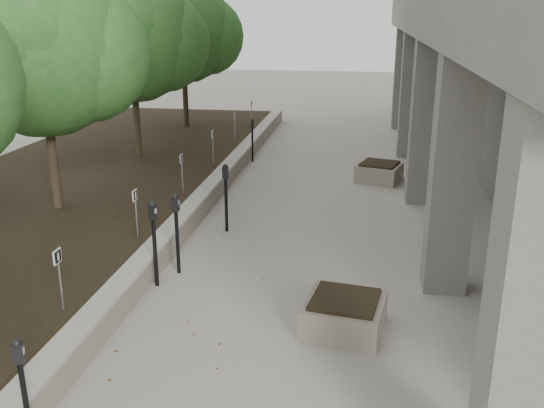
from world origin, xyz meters
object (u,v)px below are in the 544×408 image
Objects in this scene: crabapple_tree_3 at (44,85)px; crabapple_tree_5 at (183,53)px; crabapple_tree_4 at (133,65)px; parking_meter_3 at (177,234)px; planter_back at (379,172)px; parking_meter_4 at (226,198)px; parking_meter_2 at (155,244)px; planter_front at (344,314)px; parking_meter_1 at (25,395)px; parking_meter_5 at (252,140)px.

crabapple_tree_5 is (0.00, 10.00, 0.00)m from crabapple_tree_3.
crabapple_tree_3 and crabapple_tree_4 have the same top height.
parking_meter_3 is 1.33× the size of planter_back.
parking_meter_2 is at bearing -105.15° from parking_meter_4.
parking_meter_3 reaches higher than planter_front.
planter_front is at bearing -29.75° from crabapple_tree_3.
crabapple_tree_4 is 3.56× the size of parking_meter_3.
crabapple_tree_5 is 3.98× the size of parking_meter_1.
crabapple_tree_4 is 12.53m from parking_meter_1.
crabapple_tree_4 is 11.30m from planter_front.
crabapple_tree_5 reaches higher than parking_meter_4.
parking_meter_5 is at bearing 157.15° from planter_back.
crabapple_tree_5 is 10.88m from parking_meter_4.
parking_meter_1 is 4.55m from planter_front.
parking_meter_1 is (3.25, -11.85, -2.44)m from crabapple_tree_4.
parking_meter_2 is 1.36× the size of planter_front.
planter_front is at bearing -58.09° from parking_meter_4.
parking_meter_1 is at bearing -98.08° from parking_meter_4.
parking_meter_2 is 9.13m from parking_meter_5.
parking_meter_5 is at bearing 92.36° from parking_meter_4.
parking_meter_5 is 4.32m from planter_back.
crabapple_tree_4 and crabapple_tree_5 have the same top height.
crabapple_tree_3 is at bearing 156.72° from parking_meter_2.
parking_meter_4 is (3.85, 0.11, -2.36)m from crabapple_tree_3.
crabapple_tree_5 is at bearing 121.03° from parking_meter_2.
parking_meter_1 is 13.25m from parking_meter_5.
crabapple_tree_4 reaches higher than planter_front.
crabapple_tree_3 is at bearing -90.00° from crabapple_tree_4.
crabapple_tree_3 and crabapple_tree_5 have the same top height.
parking_meter_3 is (3.47, -2.14, -2.36)m from crabapple_tree_3.
planter_back is at bearing 55.36° from parking_meter_1.
crabapple_tree_3 is 3.56× the size of parking_meter_3.
parking_meter_2 is at bearing -39.99° from crabapple_tree_3.
crabapple_tree_3 is 4.71m from parking_meter_3.
parking_meter_4 is 5.74m from planter_back.
parking_meter_2 is (3.25, -7.73, -2.34)m from crabapple_tree_4.
crabapple_tree_5 is 5.42m from parking_meter_5.
crabapple_tree_3 is 4.85m from parking_meter_2.
crabapple_tree_5 is 3.56× the size of parking_meter_3.
crabapple_tree_5 is at bearing 119.80° from parking_meter_5.
crabapple_tree_5 is 4.75× the size of planter_back.
parking_meter_2 is at bearing -75.67° from crabapple_tree_5.
crabapple_tree_3 is 7.96m from parking_meter_1.
planter_front is at bearing -53.15° from crabapple_tree_4.
parking_meter_2 is at bearing 74.26° from parking_meter_1.
parking_meter_1 is at bearing -74.66° from crabapple_tree_4.
planter_front is 1.00× the size of planter_back.
planter_back is at bearing -2.11° from crabapple_tree_4.
parking_meter_2 is at bearing -102.31° from parking_meter_5.
parking_meter_3 is at bearing -31.74° from crabapple_tree_3.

